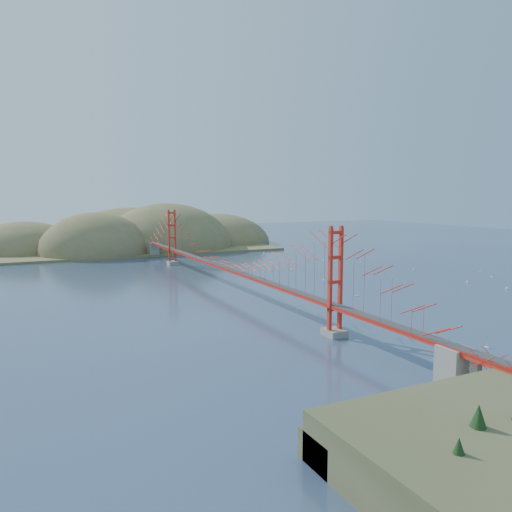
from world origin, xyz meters
name	(u,v)px	position (x,y,z in m)	size (l,w,h in m)	color
ground	(226,288)	(0.00, 0.00, 0.00)	(320.00, 320.00, 0.00)	navy
bridge	(225,244)	(0.00, 0.18, 7.01)	(2.20, 94.40, 12.00)	gray
promontory	(480,398)	(0.00, -48.50, 0.12)	(9.00, 6.00, 0.24)	#59544C
fort	(476,387)	(0.40, -47.80, 0.67)	(3.70, 2.30, 1.75)	brown
far_headlands	(141,247)	(2.21, 68.52, 0.00)	(84.00, 58.00, 25.00)	#7E6749
sailboat_6	(357,295)	(14.99, -14.27, 0.15)	(0.62, 0.62, 0.66)	white
sailboat_14	(324,280)	(18.08, -0.76, 0.14)	(0.46, 0.54, 0.62)	white
sailboat_15	(264,253)	(26.34, 38.87, 0.15)	(0.53, 0.57, 0.65)	white
sailboat_8	(361,262)	(37.66, 14.25, 0.14)	(0.60, 0.60, 0.63)	white
sailboat_1	(329,276)	(20.87, 1.79, 0.16)	(0.66, 0.66, 0.72)	white
sailboat_3	(270,257)	(23.72, 30.29, 0.15)	(0.63, 0.61, 0.70)	white
sailboat_2	(507,289)	(39.43, -20.37, 0.14)	(0.53, 0.52, 0.59)	white
sailboat_9	(414,270)	(40.33, 1.05, 0.14)	(0.58, 0.58, 0.61)	white
sailboat_0	(339,288)	(16.03, -8.19, 0.13)	(0.47, 0.50, 0.56)	white
sailboat_13	(467,282)	(38.51, -13.50, 0.14)	(0.56, 0.50, 0.63)	white
sailboat_10	(487,346)	(11.05, -40.00, 0.14)	(0.48, 0.53, 0.60)	white
sailboat_11	(480,271)	(50.75, -5.82, 0.14)	(0.57, 0.57, 0.61)	white
sailboat_17	(335,262)	(32.94, 17.38, 0.14)	(0.55, 0.55, 0.62)	white
sailboat_5	(492,276)	(47.84, -10.83, 0.14)	(0.51, 0.55, 0.62)	white
sailboat_4	(324,260)	(32.70, 21.40, 0.14)	(0.56, 0.56, 0.62)	white
sailboat_12	(216,264)	(8.02, 25.00, 0.15)	(0.57, 0.55, 0.64)	white
sailboat_16	(291,270)	(18.78, 11.83, 0.14)	(0.52, 0.52, 0.59)	white
sailboat_7	(341,259)	(36.53, 20.09, 0.15)	(0.62, 0.61, 0.69)	white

